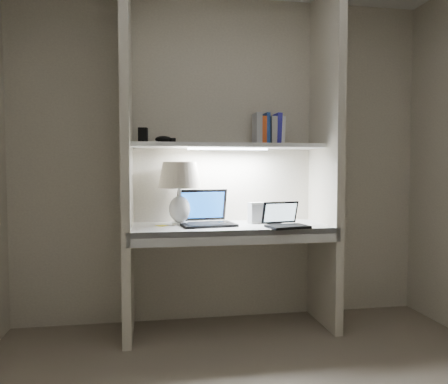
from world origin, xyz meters
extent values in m
cube|color=beige|center=(0.00, 1.50, 1.25)|extent=(3.20, 0.01, 2.50)
cube|color=beige|center=(-0.73, 1.23, 1.25)|extent=(0.06, 0.55, 2.50)
cube|color=beige|center=(0.73, 1.23, 1.25)|extent=(0.06, 0.55, 2.50)
cube|color=white|center=(0.00, 1.23, 0.75)|extent=(1.40, 0.55, 0.04)
cube|color=silver|center=(0.00, 0.96, 0.72)|extent=(1.46, 0.03, 0.10)
cube|color=silver|center=(0.00, 1.32, 1.35)|extent=(1.40, 0.36, 0.03)
cube|color=white|center=(0.00, 1.32, 1.33)|extent=(0.60, 0.04, 0.02)
cylinder|color=white|center=(-0.36, 1.30, 0.78)|extent=(0.11, 0.11, 0.02)
ellipsoid|color=white|center=(-0.36, 1.30, 0.88)|extent=(0.16, 0.16, 0.20)
cylinder|color=white|center=(-0.36, 1.30, 1.00)|extent=(0.03, 0.03, 0.08)
sphere|color=#FFD899|center=(-0.36, 1.30, 1.08)|extent=(0.05, 0.05, 0.05)
cube|color=black|center=(-0.17, 1.21, 0.78)|extent=(0.42, 0.32, 0.02)
cube|color=black|center=(-0.17, 1.21, 0.79)|extent=(0.35, 0.23, 0.00)
cube|color=black|center=(-0.19, 1.37, 0.91)|extent=(0.39, 0.12, 0.24)
cube|color=blue|center=(-0.19, 1.37, 0.91)|extent=(0.34, 0.10, 0.20)
cube|color=black|center=(0.37, 1.01, 0.78)|extent=(0.30, 0.24, 0.02)
cube|color=black|center=(0.37, 1.01, 0.79)|extent=(0.25, 0.17, 0.00)
cube|color=black|center=(0.35, 1.13, 0.87)|extent=(0.28, 0.10, 0.16)
cube|color=#CCEBFB|center=(0.35, 1.12, 0.87)|extent=(0.24, 0.08, 0.13)
cube|color=silver|center=(0.21, 1.30, 0.85)|extent=(0.13, 0.10, 0.16)
ellipsoid|color=black|center=(-0.05, 1.21, 0.79)|extent=(0.10, 0.08, 0.03)
torus|color=black|center=(0.35, 1.26, 0.78)|extent=(0.12, 0.12, 0.01)
cube|color=#FFFA35|center=(-0.49, 1.27, 0.77)|extent=(0.10, 0.10, 0.00)
cube|color=white|center=(0.43, 1.39, 1.47)|extent=(0.03, 0.16, 0.21)
cube|color=#2D2AAB|center=(0.40, 1.39, 1.48)|extent=(0.04, 0.16, 0.24)
cube|color=#BBBBB6|center=(0.36, 1.39, 1.47)|extent=(0.04, 0.16, 0.21)
cube|color=#24499F|center=(0.31, 1.39, 1.48)|extent=(0.03, 0.16, 0.24)
cube|color=#F45B22|center=(0.28, 1.39, 1.47)|extent=(0.03, 0.16, 0.21)
cube|color=silver|center=(0.24, 1.39, 1.48)|extent=(0.04, 0.16, 0.24)
cube|color=black|center=(-0.62, 1.34, 1.42)|extent=(0.07, 0.06, 0.11)
ellipsoid|color=black|center=(-0.47, 1.37, 1.39)|extent=(0.14, 0.12, 0.05)
camera|label=1|loc=(-0.58, -1.88, 1.18)|focal=35.00mm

